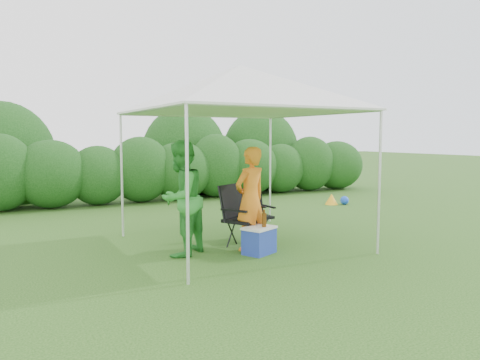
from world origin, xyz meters
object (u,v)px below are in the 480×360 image
canopy (240,89)px  chair_left (239,212)px  man (250,199)px  chair_right (254,210)px  cooler (259,240)px  woman (181,198)px

canopy → chair_left: bearing=-124.5°
man → chair_right: bearing=-139.8°
canopy → cooler: canopy is taller
cooler → canopy: bearing=62.9°
chair_left → man: size_ratio=0.62×
chair_left → chair_right: bearing=11.9°
chair_left → woman: size_ratio=0.59×
woman → cooler: 1.31m
canopy → chair_right: (0.43, 0.30, -1.98)m
man → chair_left: bearing=-91.5°
canopy → chair_right: 2.05m
canopy → chair_left: 1.91m
canopy → man: 1.72m
man → woman: size_ratio=0.94×
man → cooler: size_ratio=2.72×
canopy → cooler: (-0.03, -0.66, -2.26)m
canopy → woman: 1.96m
chair_right → man: 0.88m
chair_right → woman: size_ratio=0.51×
chair_left → woman: bearing=154.6°
chair_right → cooler: 1.10m
woman → chair_right: bearing=161.4°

